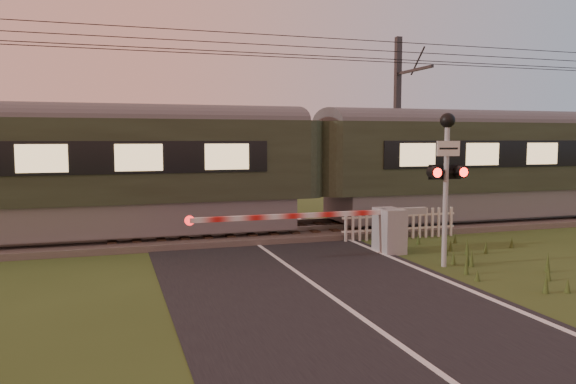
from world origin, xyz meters
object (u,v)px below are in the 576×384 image
object	(u,v)px
catenary_mast	(398,125)
train	(312,166)
picket_fence	(400,224)
crossing_signal	(447,162)
boom_gate	(381,228)

from	to	relation	value
catenary_mast	train	bearing A→B (deg)	-152.34
picket_fence	catenary_mast	distance (m)	5.55
crossing_signal	picket_fence	distance (m)	4.15
boom_gate	picket_fence	size ratio (longest dim) A/B	1.71
boom_gate	catenary_mast	size ratio (longest dim) A/B	0.95
picket_fence	catenary_mast	world-z (taller)	catenary_mast
boom_gate	picket_fence	xyz separation A→B (m)	(1.49, 1.66, -0.19)
train	crossing_signal	distance (m)	5.60
boom_gate	train	bearing A→B (deg)	99.94
crossing_signal	picket_fence	xyz separation A→B (m)	(0.81, 3.54, -2.00)
boom_gate	catenary_mast	xyz separation A→B (m)	(3.62, 5.78, 2.86)
train	picket_fence	world-z (taller)	train
crossing_signal	boom_gate	bearing A→B (deg)	110.00
train	catenary_mast	size ratio (longest dim) A/B	5.82
picket_fence	catenary_mast	bearing A→B (deg)	62.67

